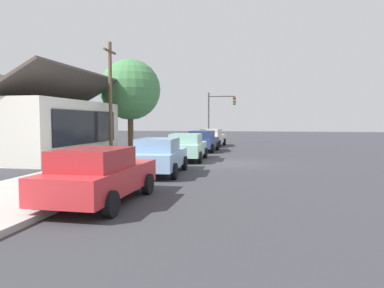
{
  "coord_description": "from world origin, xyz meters",
  "views": [
    {
      "loc": [
        -19.65,
        -1.54,
        2.35
      ],
      "look_at": [
        3.12,
        2.75,
        0.84
      ],
      "focal_mm": 33.62,
      "sensor_mm": 36.0,
      "label": 1
    }
  ],
  "objects": [
    {
      "name": "storefront_building",
      "position": [
        0.74,
        11.98,
        1.92
      ],
      "size": [
        10.25,
        6.68,
        5.38
      ],
      "color": "silver",
      "rests_on": "ground"
    },
    {
      "name": "ground_plane",
      "position": [
        0.0,
        0.0,
        0.0
      ],
      "size": [
        120.0,
        120.0,
        0.0
      ],
      "primitive_type": "plane",
      "color": "#38383D"
    },
    {
      "name": "car_skyblue",
      "position": [
        -4.55,
        2.74,
        0.81
      ],
      "size": [
        4.61,
        2.16,
        1.59
      ],
      "rotation": [
        0.0,
        0.0,
        0.06
      ],
      "color": "#8CB7E0",
      "rests_on": "ground"
    },
    {
      "name": "utility_pole_wooden",
      "position": [
        2.87,
        8.2,
        3.93
      ],
      "size": [
        1.8,
        0.24,
        7.5
      ],
      "color": "brown",
      "rests_on": "ground"
    },
    {
      "name": "car_cherry",
      "position": [
        -10.27,
        2.89,
        0.82
      ],
      "size": [
        4.56,
        2.12,
        1.59
      ],
      "rotation": [
        0.0,
        0.0,
        -0.01
      ],
      "color": "red",
      "rests_on": "ground"
    },
    {
      "name": "car_seafoam",
      "position": [
        1.04,
        2.66,
        0.82
      ],
      "size": [
        4.56,
        2.2,
        1.59
      ],
      "rotation": [
        0.0,
        0.0,
        0.04
      ],
      "color": "#9ED1BC",
      "rests_on": "ground"
    },
    {
      "name": "car_navy",
      "position": [
        7.36,
        2.71,
        0.81
      ],
      "size": [
        4.4,
        2.18,
        1.59
      ],
      "rotation": [
        0.0,
        0.0,
        -0.03
      ],
      "color": "navy",
      "rests_on": "ground"
    },
    {
      "name": "car_ivory",
      "position": [
        12.98,
        2.75,
        0.82
      ],
      "size": [
        4.82,
        2.23,
        1.59
      ],
      "rotation": [
        0.0,
        0.0,
        -0.06
      ],
      "color": "silver",
      "rests_on": "ground"
    },
    {
      "name": "sidewalk_curb",
      "position": [
        0.0,
        5.6,
        0.08
      ],
      "size": [
        60.0,
        4.2,
        0.16
      ],
      "primitive_type": "cube",
      "color": "#B2AFA8",
      "rests_on": "ground"
    },
    {
      "name": "fire_hydrant_red",
      "position": [
        1.0,
        4.2,
        0.5
      ],
      "size": [
        0.22,
        0.22,
        0.71
      ],
      "color": "red",
      "rests_on": "sidewalk_curb"
    },
    {
      "name": "shade_tree",
      "position": [
        7.54,
        8.55,
        4.78
      ],
      "size": [
        4.76,
        4.76,
        7.18
      ],
      "color": "brown",
      "rests_on": "ground"
    },
    {
      "name": "traffic_light_main",
      "position": [
        16.81,
        2.54,
        3.49
      ],
      "size": [
        0.37,
        2.79,
        5.2
      ],
      "color": "#383833",
      "rests_on": "ground"
    }
  ]
}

